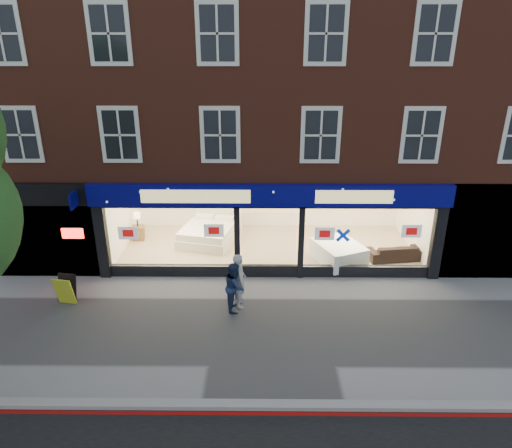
{
  "coord_description": "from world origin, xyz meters",
  "views": [
    {
      "loc": [
        -0.31,
        -10.62,
        7.42
      ],
      "look_at": [
        -0.43,
        2.5,
        2.13
      ],
      "focal_mm": 32.0,
      "sensor_mm": 36.0,
      "label": 1
    }
  ],
  "objects_px": {
    "mattress_stack": "(338,253)",
    "pedestrian_blue": "(235,286)",
    "display_bed": "(210,232)",
    "sofa": "(395,252)",
    "a_board": "(66,290)",
    "pedestrian_grey": "(239,280)"
  },
  "relations": [
    {
      "from": "a_board",
      "to": "pedestrian_grey",
      "type": "xyz_separation_m",
      "value": [
        5.24,
        -0.08,
        0.39
      ]
    },
    {
      "from": "a_board",
      "to": "pedestrian_grey",
      "type": "distance_m",
      "value": 5.25
    },
    {
      "from": "a_board",
      "to": "pedestrian_blue",
      "type": "bearing_deg",
      "value": 7.49
    },
    {
      "from": "mattress_stack",
      "to": "sofa",
      "type": "xyz_separation_m",
      "value": [
        2.07,
        0.22,
        -0.07
      ]
    },
    {
      "from": "a_board",
      "to": "pedestrian_grey",
      "type": "height_order",
      "value": "pedestrian_grey"
    },
    {
      "from": "mattress_stack",
      "to": "a_board",
      "type": "distance_m",
      "value": 9.04
    },
    {
      "from": "pedestrian_grey",
      "to": "a_board",
      "type": "bearing_deg",
      "value": 80.94
    },
    {
      "from": "sofa",
      "to": "a_board",
      "type": "distance_m",
      "value": 11.09
    },
    {
      "from": "mattress_stack",
      "to": "a_board",
      "type": "bearing_deg",
      "value": -162.64
    },
    {
      "from": "pedestrian_grey",
      "to": "pedestrian_blue",
      "type": "distance_m",
      "value": 0.25
    },
    {
      "from": "sofa",
      "to": "pedestrian_blue",
      "type": "height_order",
      "value": "pedestrian_blue"
    },
    {
      "from": "mattress_stack",
      "to": "pedestrian_blue",
      "type": "bearing_deg",
      "value": -139.89
    },
    {
      "from": "pedestrian_grey",
      "to": "mattress_stack",
      "type": "bearing_deg",
      "value": -58.76
    },
    {
      "from": "display_bed",
      "to": "sofa",
      "type": "bearing_deg",
      "value": 0.24
    },
    {
      "from": "pedestrian_grey",
      "to": "display_bed",
      "type": "bearing_deg",
      "value": 8.53
    },
    {
      "from": "mattress_stack",
      "to": "pedestrian_blue",
      "type": "height_order",
      "value": "pedestrian_blue"
    },
    {
      "from": "sofa",
      "to": "mattress_stack",
      "type": "bearing_deg",
      "value": -1.84
    },
    {
      "from": "sofa",
      "to": "pedestrian_grey",
      "type": "height_order",
      "value": "pedestrian_grey"
    },
    {
      "from": "display_bed",
      "to": "mattress_stack",
      "type": "relative_size",
      "value": 1.27
    },
    {
      "from": "sofa",
      "to": "pedestrian_grey",
      "type": "distance_m",
      "value": 6.25
    },
    {
      "from": "mattress_stack",
      "to": "sofa",
      "type": "bearing_deg",
      "value": 6.07
    },
    {
      "from": "display_bed",
      "to": "pedestrian_blue",
      "type": "relative_size",
      "value": 1.82
    }
  ]
}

